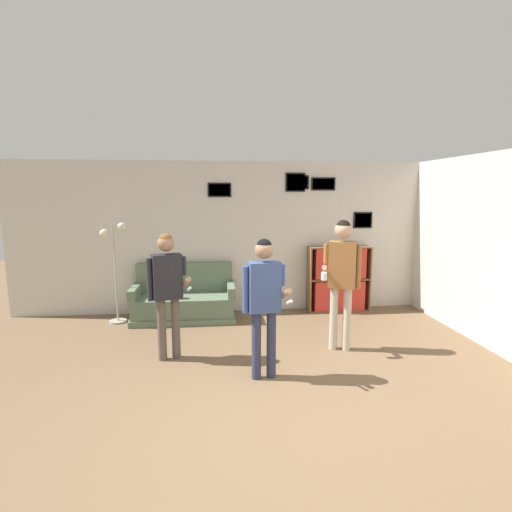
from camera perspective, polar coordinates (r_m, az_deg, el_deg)
name	(u,v)px	position (r m, az deg, el deg)	size (l,w,h in m)	color
ground_plane	(293,429)	(4.02, 5.29, -23.34)	(20.00, 20.00, 0.00)	brown
wall_back	(253,237)	(7.22, -0.40, 2.74)	(8.52, 0.08, 2.70)	beige
wall_right	(483,250)	(6.50, 29.69, 0.77)	(0.06, 6.19, 2.70)	beige
couch	(184,301)	(7.00, -10.23, -6.41)	(1.72, 0.80, 0.93)	#5B7056
bookshelf	(339,279)	(7.44, 11.73, -3.23)	(1.12, 0.30, 1.19)	brown
floor_lamp	(115,258)	(6.93, -19.56, -0.33)	(0.42, 0.28, 1.67)	#ADA89E
person_player_foreground_left	(167,283)	(5.20, -12.56, -3.83)	(0.56, 0.41, 1.65)	brown
person_player_foreground_center	(264,294)	(4.56, 1.15, -5.49)	(0.53, 0.43, 1.64)	#2D334C
person_watcher_holding_cup	(342,270)	(5.48, 12.17, -1.99)	(0.58, 0.40, 1.80)	#B7AD99
drinking_cup	(343,244)	(7.36, 12.37, 1.71)	(0.09, 0.09, 0.09)	blue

